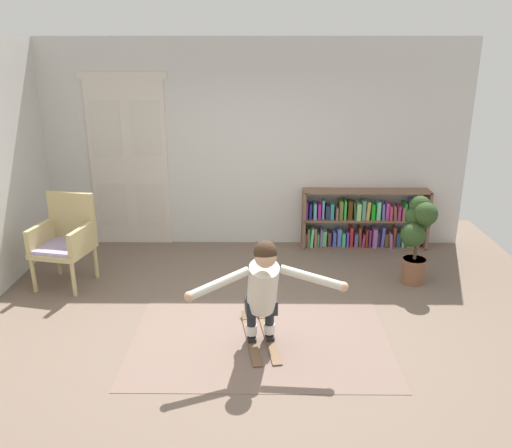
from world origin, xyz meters
TOP-DOWN VIEW (x-y plane):
  - ground_plane at (0.00, 0.00)m, footprint 7.20×7.20m
  - back_wall at (0.00, 2.60)m, footprint 6.00×0.10m
  - double_door at (-1.78, 2.54)m, footprint 1.22×0.05m
  - rug at (0.10, -0.17)m, footprint 2.54×1.70m
  - bookshelf at (1.59, 2.39)m, footprint 1.80×0.30m
  - wicker_chair at (-2.26, 1.16)m, footprint 0.71×0.71m
  - potted_plant at (1.99, 1.21)m, footprint 0.43×0.47m
  - skis_pair at (0.09, -0.13)m, footprint 0.41×0.99m
  - person_skier at (0.12, -0.32)m, footprint 1.45×0.69m

SIDE VIEW (x-z plane):
  - ground_plane at x=0.00m, z-range 0.00..0.00m
  - rug at x=0.10m, z-range 0.00..0.01m
  - skis_pair at x=0.09m, z-range -0.01..0.06m
  - bookshelf at x=1.59m, z-range -0.05..0.80m
  - wicker_chair at x=-2.26m, z-range 0.03..1.13m
  - person_skier at x=0.12m, z-range 0.13..1.21m
  - potted_plant at x=1.99m, z-range 0.14..1.22m
  - double_door at x=-1.78m, z-range 0.01..2.46m
  - back_wall at x=0.00m, z-range 0.00..2.90m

